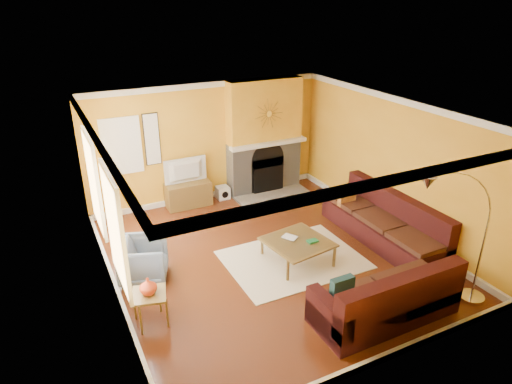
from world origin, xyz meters
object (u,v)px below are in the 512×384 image
coffee_table (297,251)px  side_table (151,308)px  sectional_sofa (351,242)px  armchair (144,260)px  media_console (188,194)px  arc_lamp (455,244)px

coffee_table → side_table: size_ratio=2.01×
sectional_sofa → side_table: size_ratio=7.08×
armchair → side_table: (-0.20, -1.20, -0.10)m
media_console → arc_lamp: bearing=-66.9°
media_console → arc_lamp: size_ratio=0.43×
sectional_sofa → side_table: 3.60m
coffee_table → side_table: (-2.80, -0.50, 0.05)m
arc_lamp → coffee_table: bearing=119.9°
sectional_sofa → coffee_table: sectional_sofa is taller
coffee_table → media_console: bearing=107.9°
coffee_table → armchair: bearing=164.9°
coffee_table → arc_lamp: bearing=-60.1°
sectional_sofa → side_table: bearing=180.0°
armchair → arc_lamp: arc_lamp is taller
armchair → side_table: 1.22m
side_table → arc_lamp: (4.06, -1.70, 0.91)m
sectional_sofa → arc_lamp: bearing=-74.8°
sectional_sofa → armchair: 3.61m
coffee_table → arc_lamp: arc_lamp is taller
sectional_sofa → coffee_table: size_ratio=3.53×
media_console → armchair: 2.89m
sectional_sofa → media_console: 4.03m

